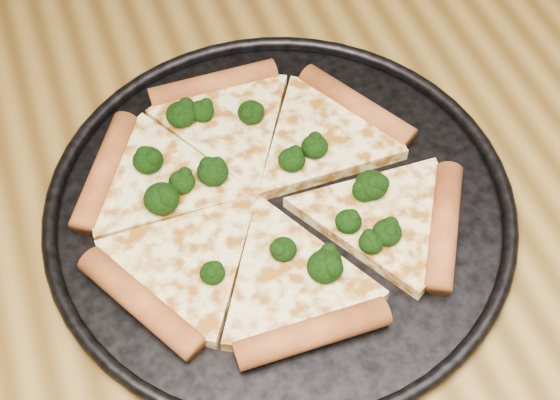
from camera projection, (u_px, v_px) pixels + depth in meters
name	position (u px, v px, depth m)	size (l,w,h in m)	color
dining_table	(229.00, 358.00, 0.72)	(1.20, 0.90, 0.75)	olive
pizza_pan	(280.00, 205.00, 0.69)	(0.40, 0.40, 0.02)	black
pizza	(262.00, 196.00, 0.69)	(0.33, 0.30, 0.02)	#FFF19C
broccoli_florets	(263.00, 187.00, 0.68)	(0.20, 0.22, 0.02)	black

